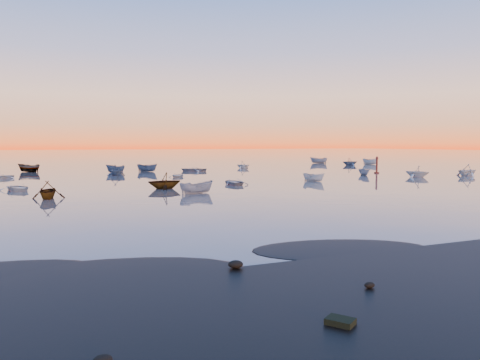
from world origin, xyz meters
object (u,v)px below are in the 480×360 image
boat_near_left (18,191)px  boat_near_right (417,177)px  boat_near_center (196,193)px  channel_marker (377,166)px

boat_near_left → boat_near_right: 52.73m
boat_near_center → channel_marker: bearing=-67.6°
boat_near_left → boat_near_right: bearing=-20.2°
boat_near_left → channel_marker: size_ratio=1.32×
boat_near_left → boat_near_center: bearing=-50.1°
boat_near_left → channel_marker: bearing=-10.0°
boat_near_center → channel_marker: channel_marker is taller
boat_near_left → channel_marker: (53.28, 8.36, 1.18)m
channel_marker → boat_near_center: bearing=-154.0°
boat_near_center → boat_near_right: bearing=-80.4°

